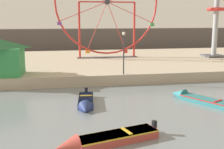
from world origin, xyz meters
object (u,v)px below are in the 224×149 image
motorboat_navy_blue (86,103)px  promenade_lamp_near (124,47)px  drop_tower_steel_tower (216,9)px  carnival_booth_green_kiosk (2,57)px  motorboat_faded_red (100,140)px  ferris_wheel_red_frame (107,4)px  motorboat_teal_painted (198,99)px

motorboat_navy_blue → promenade_lamp_near: size_ratio=1.18×
drop_tower_steel_tower → carnival_booth_green_kiosk: 28.92m
motorboat_faded_red → drop_tower_steel_tower: (19.85, 24.47, 7.39)m
motorboat_navy_blue → promenade_lamp_near: promenade_lamp_near is taller
motorboat_navy_blue → drop_tower_steel_tower: (19.90, 17.45, 7.40)m
drop_tower_steel_tower → carnival_booth_green_kiosk: size_ratio=3.66×
motorboat_navy_blue → ferris_wheel_red_frame: size_ratio=0.33×
ferris_wheel_red_frame → carnival_booth_green_kiosk: (-12.03, -11.14, -5.53)m
motorboat_teal_painted → ferris_wheel_red_frame: ferris_wheel_red_frame is taller
drop_tower_steel_tower → carnival_booth_green_kiosk: drop_tower_steel_tower is taller
motorboat_faded_red → drop_tower_steel_tower: 32.36m
motorboat_teal_painted → promenade_lamp_near: bearing=3.2°
motorboat_navy_blue → carnival_booth_green_kiosk: size_ratio=1.12×
motorboat_teal_painted → carnival_booth_green_kiosk: 18.17m
motorboat_teal_painted → drop_tower_steel_tower: bearing=-60.2°
motorboat_navy_blue → motorboat_teal_painted: (8.65, -0.45, -0.02)m
drop_tower_steel_tower → promenade_lamp_near: (-15.55, -10.83, -3.97)m
drop_tower_steel_tower → carnival_booth_green_kiosk: bearing=-161.2°
carnival_booth_green_kiosk → promenade_lamp_near: size_ratio=1.05×
motorboat_faded_red → carnival_booth_green_kiosk: carnival_booth_green_kiosk is taller
ferris_wheel_red_frame → carnival_booth_green_kiosk: size_ratio=3.40×
motorboat_faded_red → drop_tower_steel_tower: drop_tower_steel_tower is taller
motorboat_navy_blue → motorboat_teal_painted: size_ratio=0.81×
carnival_booth_green_kiosk → ferris_wheel_red_frame: bearing=45.9°
motorboat_teal_painted → ferris_wheel_red_frame: 21.75m
ferris_wheel_red_frame → promenade_lamp_near: size_ratio=3.57×
motorboat_teal_painted → motorboat_faded_red: 10.82m
ferris_wheel_red_frame → drop_tower_steel_tower: size_ratio=0.93×
motorboat_teal_painted → promenade_lamp_near: (-4.30, 7.07, 3.45)m
motorboat_faded_red → promenade_lamp_near: 14.70m
ferris_wheel_red_frame → drop_tower_steel_tower: bearing=-7.4°
motorboat_teal_painted → motorboat_faded_red: bearing=99.3°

